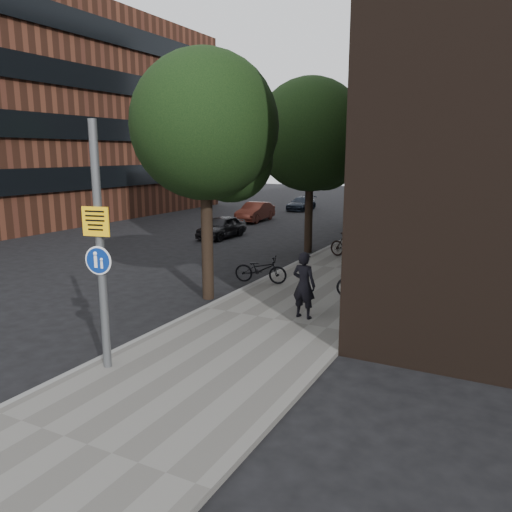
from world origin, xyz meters
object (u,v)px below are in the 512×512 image
Objects in this scene: pedestrian at (304,285)px; parked_car_near at (221,227)px; signpost at (100,247)px; parked_bike_facade_near at (368,283)px.

pedestrian is 14.15m from parked_car_near.
parked_car_near is at bearing -43.43° from pedestrian.
signpost is at bearing 69.45° from pedestrian.
signpost is 17.13m from parked_car_near.
parked_car_near is at bearing 35.70° from parked_bike_facade_near.
pedestrian is 2.82m from parked_bike_facade_near.
parked_bike_facade_near is (1.06, 2.58, -0.41)m from pedestrian.
parked_bike_facade_near is (3.50, 7.42, -2.04)m from signpost.
pedestrian is 0.96× the size of parked_bike_facade_near.
pedestrian is at bearing -47.92° from parked_car_near.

